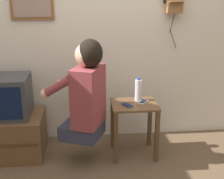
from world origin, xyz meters
name	(u,v)px	position (x,y,z in m)	size (l,w,h in m)	color
wall_back	(99,26)	(0.00, 1.21, 1.27)	(6.80, 0.05, 2.55)	beige
side_table	(134,117)	(0.31, 0.71, 0.42)	(0.46, 0.39, 0.56)	brown
person	(86,92)	(-0.17, 0.58, 0.75)	(0.61, 0.55, 0.96)	#2D3347
tv_stand	(12,135)	(-0.94, 0.84, 0.21)	(0.66, 0.56, 0.43)	brown
television	(5,97)	(-0.97, 0.84, 0.63)	(0.48, 0.43, 0.41)	#38383A
cell_phone_held	(127,105)	(0.24, 0.66, 0.57)	(0.11, 0.14, 0.01)	navy
cell_phone_spare	(143,102)	(0.41, 0.73, 0.57)	(0.13, 0.13, 0.01)	silver
water_bottle	(138,90)	(0.37, 0.80, 0.68)	(0.07, 0.07, 0.24)	silver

